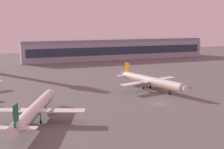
% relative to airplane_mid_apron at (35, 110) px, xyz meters
% --- Properties ---
extents(ground_plane, '(416.00, 416.00, 0.00)m').
position_rel_airplane_mid_apron_xyz_m(ground_plane, '(44.88, 4.31, -3.80)').
color(ground_plane, '#605E5B').
extents(terminal_building, '(152.55, 22.40, 16.40)m').
position_rel_airplane_mid_apron_xyz_m(terminal_building, '(77.59, 138.11, 4.30)').
color(terminal_building, '#9EA3AD').
rests_on(terminal_building, ground).
extents(airplane_mid_apron, '(29.65, 37.62, 10.05)m').
position_rel_airplane_mid_apron_xyz_m(airplane_mid_apron, '(0.00, 0.00, 0.00)').
color(airplane_mid_apron, silver).
rests_on(airplane_mid_apron, ground).
extents(airplane_terminal_side, '(31.16, 39.66, 10.39)m').
position_rel_airplane_mid_apron_xyz_m(airplane_terminal_side, '(52.53, 26.66, 0.13)').
color(airplane_terminal_side, silver).
rests_on(airplane_terminal_side, ground).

